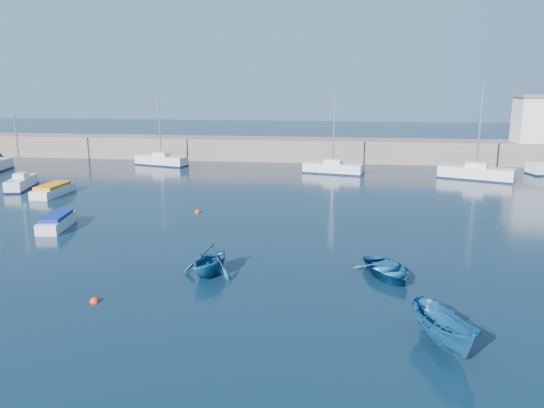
# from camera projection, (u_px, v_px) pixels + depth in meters

# --- Properties ---
(ground) EXTENTS (220.00, 220.00, 0.00)m
(ground) POSITION_uv_depth(u_px,v_px,m) (187.00, 338.00, 19.91)
(ground) COLOR #0B2032
(ground) RESTS_ON ground
(back_wall) EXTENTS (96.00, 4.50, 2.60)m
(back_wall) POSITION_uv_depth(u_px,v_px,m) (296.00, 149.00, 64.01)
(back_wall) COLOR #77675B
(back_wall) RESTS_ON ground
(sailboat_3) EXTENTS (2.48, 5.06, 6.61)m
(sailboat_3) POSITION_uv_depth(u_px,v_px,m) (22.00, 182.00, 47.23)
(sailboat_3) COLOR silver
(sailboat_3) RESTS_ON ground
(sailboat_5) EXTENTS (6.34, 3.36, 8.09)m
(sailboat_5) POSITION_uv_depth(u_px,v_px,m) (161.00, 160.00, 60.22)
(sailboat_5) COLOR silver
(sailboat_5) RESTS_ON ground
(sailboat_6) EXTENTS (6.34, 3.05, 8.09)m
(sailboat_6) POSITION_uv_depth(u_px,v_px,m) (333.00, 168.00, 54.90)
(sailboat_6) COLOR silver
(sailboat_6) RESTS_ON ground
(sailboat_7) EXTENTS (7.17, 4.41, 9.20)m
(sailboat_7) POSITION_uv_depth(u_px,v_px,m) (476.00, 173.00, 51.62)
(sailboat_7) COLOR silver
(sailboat_7) RESTS_ON ground
(motorboat_1) EXTENTS (1.94, 3.99, 0.94)m
(motorboat_1) POSITION_uv_depth(u_px,v_px,m) (56.00, 222.00, 34.60)
(motorboat_1) COLOR silver
(motorboat_1) RESTS_ON ground
(motorboat_2) EXTENTS (1.69, 4.57, 0.93)m
(motorboat_2) POSITION_uv_depth(u_px,v_px,m) (53.00, 190.00, 44.65)
(motorboat_2) COLOR silver
(motorboat_2) RESTS_ON ground
(dinghy_center) EXTENTS (3.83, 4.39, 0.76)m
(dinghy_center) POSITION_uv_depth(u_px,v_px,m) (387.00, 270.00, 26.01)
(dinghy_center) COLOR navy
(dinghy_center) RESTS_ON ground
(dinghy_left) EXTENTS (3.40, 3.68, 1.62)m
(dinghy_left) POSITION_uv_depth(u_px,v_px,m) (210.00, 260.00, 26.14)
(dinghy_left) COLOR navy
(dinghy_left) RESTS_ON ground
(dinghy_right) EXTENTS (2.60, 3.94, 1.43)m
(dinghy_right) POSITION_uv_depth(u_px,v_px,m) (445.00, 330.00, 19.02)
(dinghy_right) COLOR navy
(dinghy_right) RESTS_ON ground
(buoy_0) EXTENTS (0.42, 0.42, 0.42)m
(buoy_0) POSITION_uv_depth(u_px,v_px,m) (95.00, 302.00, 23.14)
(buoy_0) COLOR red
(buoy_0) RESTS_ON ground
(buoy_1) EXTENTS (0.45, 0.45, 0.45)m
(buoy_1) POSITION_uv_depth(u_px,v_px,m) (388.00, 264.00, 27.91)
(buoy_1) COLOR #B4170D
(buoy_1) RESTS_ON ground
(buoy_3) EXTENTS (0.43, 0.43, 0.43)m
(buoy_3) POSITION_uv_depth(u_px,v_px,m) (198.00, 212.00, 38.88)
(buoy_3) COLOR red
(buoy_3) RESTS_ON ground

